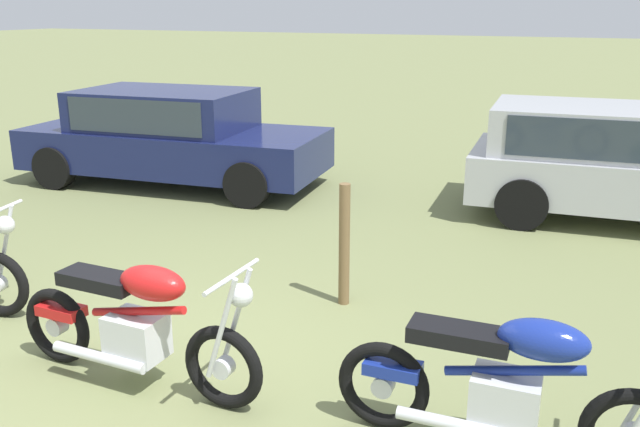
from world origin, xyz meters
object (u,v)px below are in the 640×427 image
Objects in this scene: motorcycle_blue at (508,386)px; fence_post_wooden at (344,245)px; car_silver at (628,155)px; car_navy at (170,132)px; motorcycle_red at (136,324)px.

fence_post_wooden reaches higher than motorcycle_blue.
car_silver reaches higher than fence_post_wooden.
motorcycle_blue is 0.48× the size of car_silver.
car_silver is 3.78× the size of fence_post_wooden.
car_navy is at bearing 143.17° from fence_post_wooden.
fence_post_wooden is (4.08, -3.06, -0.23)m from car_navy.
fence_post_wooden is (0.83, 1.90, 0.09)m from motorcycle_red.
motorcycle_blue is 2.39m from fence_post_wooden.
car_navy is 4.12× the size of fence_post_wooden.
car_silver is at bearing 62.44° from motorcycle_red.
motorcycle_blue is at bearing -44.75° from car_navy.
car_navy is 1.09× the size of car_silver.
motorcycle_red is at bearing -62.32° from car_navy.
fence_post_wooden is at bearing -42.43° from car_navy.
motorcycle_blue is at bearing -44.11° from fence_post_wooden.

